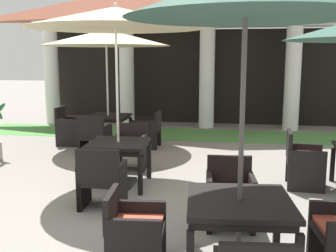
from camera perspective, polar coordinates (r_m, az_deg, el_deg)
ground_plane at (r=5.29m, az=-0.68°, el=-13.74°), size 60.00×60.00×0.00m
background_pavilion at (r=12.33m, az=5.71°, el=15.77°), size 11.10×2.63×4.49m
lawn_strip at (r=11.10m, az=4.93°, el=-1.25°), size 12.90×1.80×0.01m
patio_table_near_foreground at (r=9.70m, az=-8.47°, el=0.94°), size 0.94×0.94×0.75m
patio_umbrella_near_foreground at (r=9.60m, az=-8.75°, el=12.19°), size 2.99×2.99×2.80m
patio_chair_near_foreground_south at (r=8.82m, az=-10.39°, el=-1.52°), size 0.61×0.58×0.91m
patio_chair_near_foreground_west at (r=10.08m, az=-13.76°, el=-0.21°), size 0.59×0.57×0.93m
patio_chair_near_foreground_east at (r=9.48m, az=-2.80°, el=-0.60°), size 0.59×0.58×0.85m
patio_table_mid_left at (r=6.68m, az=-7.04°, el=-3.10°), size 1.00×1.00×0.74m
patio_umbrella_mid_left at (r=6.54m, az=-7.43°, el=14.80°), size 2.84×2.84×2.94m
patio_chair_mid_left_north at (r=7.71m, az=-5.26°, el=-3.07°), size 0.60×0.55×0.85m
patio_chair_mid_left_south at (r=5.77m, az=-9.37°, el=-7.57°), size 0.64×0.54×0.89m
patio_chair_mid_right_west at (r=6.94m, az=18.53°, el=-4.84°), size 0.62×0.64×0.93m
patio_table_far_back at (r=4.10m, az=10.07°, el=-11.43°), size 1.11×1.11×0.73m
patio_chair_far_back_west at (r=4.23m, az=-4.89°, el=-14.53°), size 0.61×0.61×0.78m
patio_chair_far_back_north at (r=5.17m, az=8.76°, el=-9.60°), size 0.64×0.58×0.86m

